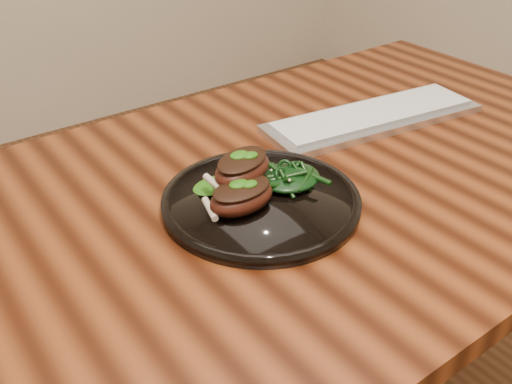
% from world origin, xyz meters
% --- Properties ---
extents(desk, '(1.60, 0.80, 0.75)m').
position_xyz_m(desk, '(0.00, 0.00, 0.67)').
color(desk, black).
rests_on(desk, ground).
extents(plate, '(0.31, 0.31, 0.02)m').
position_xyz_m(plate, '(-0.01, -0.03, 0.76)').
color(plate, black).
rests_on(plate, desk).
extents(lamb_chop_front, '(0.11, 0.08, 0.05)m').
position_xyz_m(lamb_chop_front, '(-0.06, -0.04, 0.79)').
color(lamb_chop_front, '#3C150B').
rests_on(lamb_chop_front, plate).
extents(lamb_chop_back, '(0.13, 0.10, 0.05)m').
position_xyz_m(lamb_chop_back, '(-0.03, -0.00, 0.81)').
color(lamb_chop_back, '#3C150B').
rests_on(lamb_chop_back, plate).
extents(herb_smear, '(0.08, 0.05, 0.01)m').
position_xyz_m(herb_smear, '(-0.05, 0.03, 0.77)').
color(herb_smear, '#154E08').
rests_on(herb_smear, plate).
extents(greens_heap, '(0.10, 0.09, 0.04)m').
position_xyz_m(greens_heap, '(0.05, -0.03, 0.78)').
color(greens_heap, black).
rests_on(greens_heap, plate).
extents(keyboard, '(0.47, 0.20, 0.02)m').
position_xyz_m(keyboard, '(0.35, 0.08, 0.76)').
color(keyboard, silver).
rests_on(keyboard, desk).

